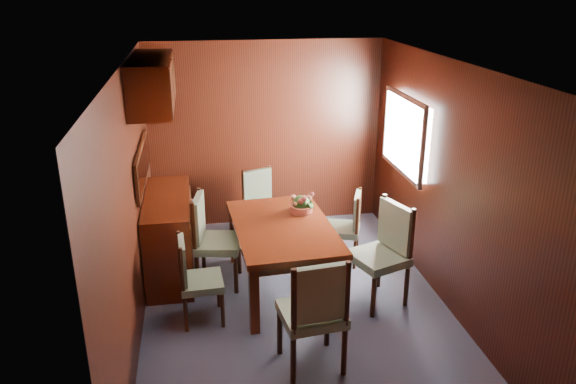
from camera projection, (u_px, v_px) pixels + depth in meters
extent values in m
plane|color=#3D4053|center=(297.00, 309.00, 5.61)|extent=(4.50, 4.50, 0.00)
cube|color=black|center=(131.00, 208.00, 4.95)|extent=(0.02, 4.50, 2.40)
cube|color=black|center=(450.00, 188.00, 5.41)|extent=(0.02, 4.50, 2.40)
cube|color=black|center=(266.00, 135.00, 7.26)|extent=(3.00, 0.02, 2.40)
cube|color=black|center=(371.00, 344.00, 3.11)|extent=(3.00, 0.02, 2.40)
cube|color=black|center=(299.00, 66.00, 4.76)|extent=(3.00, 4.50, 0.02)
cube|color=white|center=(409.00, 134.00, 6.34)|extent=(0.14, 1.10, 0.80)
cube|color=#B2B2B7|center=(403.00, 134.00, 6.32)|extent=(0.04, 1.20, 0.90)
cube|color=black|center=(142.00, 164.00, 5.85)|extent=(0.03, 1.36, 0.41)
cube|color=silver|center=(144.00, 164.00, 5.85)|extent=(0.01, 1.30, 0.35)
cube|color=black|center=(152.00, 82.00, 5.57)|extent=(0.40, 1.40, 0.50)
cube|color=black|center=(169.00, 235.00, 6.18)|extent=(0.48, 1.40, 0.90)
cube|color=black|center=(254.00, 300.00, 5.13)|extent=(0.09, 0.09, 0.68)
cube|color=black|center=(343.00, 290.00, 5.31)|extent=(0.09, 0.09, 0.68)
cube|color=black|center=(234.00, 235.00, 6.45)|extent=(0.09, 0.09, 0.68)
cube|color=black|center=(305.00, 228.00, 6.62)|extent=(0.09, 0.09, 0.68)
cube|color=black|center=(283.00, 235.00, 5.77)|extent=(0.94, 1.49, 0.10)
cube|color=black|center=(283.00, 228.00, 5.75)|extent=(1.06, 1.62, 0.06)
cylinder|color=black|center=(184.00, 295.00, 5.52)|extent=(0.04, 0.04, 0.35)
cylinder|color=black|center=(186.00, 315.00, 5.20)|extent=(0.04, 0.04, 0.35)
cylinder|color=black|center=(219.00, 291.00, 5.59)|extent=(0.04, 0.04, 0.35)
cylinder|color=black|center=(223.00, 311.00, 5.27)|extent=(0.04, 0.04, 0.35)
cube|color=slate|center=(202.00, 282.00, 5.32)|extent=(0.42, 0.43, 0.07)
cylinder|color=black|center=(180.00, 254.00, 5.36)|extent=(0.04, 0.04, 0.47)
cylinder|color=black|center=(182.00, 271.00, 5.03)|extent=(0.04, 0.04, 0.47)
cube|color=slate|center=(183.00, 260.00, 5.19)|extent=(0.07, 0.38, 0.39)
cylinder|color=black|center=(204.00, 257.00, 6.23)|extent=(0.05, 0.05, 0.41)
cylinder|color=black|center=(198.00, 275.00, 5.84)|extent=(0.05, 0.05, 0.41)
cylinder|color=black|center=(239.00, 257.00, 6.23)|extent=(0.05, 0.05, 0.41)
cylinder|color=black|center=(236.00, 275.00, 5.83)|extent=(0.05, 0.05, 0.41)
cube|color=slate|center=(218.00, 243.00, 5.94)|extent=(0.54, 0.55, 0.08)
cylinder|color=black|center=(200.00, 212.00, 6.04)|extent=(0.05, 0.05, 0.55)
cylinder|color=black|center=(194.00, 228.00, 5.64)|extent=(0.05, 0.05, 0.55)
cube|color=slate|center=(199.00, 218.00, 5.83)|extent=(0.14, 0.45, 0.46)
cylinder|color=black|center=(406.00, 287.00, 5.60)|extent=(0.05, 0.05, 0.42)
cylinder|color=black|center=(379.00, 269.00, 5.96)|extent=(0.05, 0.05, 0.42)
cylinder|color=black|center=(373.00, 298.00, 5.41)|extent=(0.05, 0.05, 0.42)
cylinder|color=black|center=(347.00, 278.00, 5.77)|extent=(0.05, 0.05, 0.42)
cube|color=slate|center=(378.00, 258.00, 5.59)|extent=(0.62, 0.63, 0.09)
cylinder|color=black|center=(412.00, 236.00, 5.41)|extent=(0.05, 0.05, 0.57)
cylinder|color=black|center=(383.00, 220.00, 5.76)|extent=(0.05, 0.05, 0.57)
cube|color=slate|center=(395.00, 226.00, 5.57)|extent=(0.22, 0.45, 0.48)
cylinder|color=black|center=(355.00, 255.00, 6.34)|extent=(0.04, 0.04, 0.34)
cylinder|color=black|center=(357.00, 241.00, 6.66)|extent=(0.04, 0.04, 0.34)
cylinder|color=black|center=(325.00, 252.00, 6.40)|extent=(0.04, 0.04, 0.34)
cylinder|color=black|center=(329.00, 239.00, 6.72)|extent=(0.04, 0.04, 0.34)
cube|color=slate|center=(342.00, 229.00, 6.45)|extent=(0.50, 0.51, 0.07)
cylinder|color=black|center=(357.00, 218.00, 6.18)|extent=(0.04, 0.04, 0.46)
cylinder|color=black|center=(360.00, 206.00, 6.50)|extent=(0.04, 0.04, 0.46)
cube|color=slate|center=(357.00, 210.00, 6.34)|extent=(0.18, 0.37, 0.39)
cylinder|color=black|center=(293.00, 362.00, 4.50)|extent=(0.05, 0.05, 0.43)
cylinder|color=black|center=(344.00, 352.00, 4.62)|extent=(0.05, 0.05, 0.43)
cylinder|color=black|center=(280.00, 332.00, 4.88)|extent=(0.05, 0.05, 0.43)
cylinder|color=black|center=(327.00, 324.00, 4.99)|extent=(0.05, 0.05, 0.43)
cube|color=slate|center=(312.00, 314.00, 4.65)|extent=(0.55, 0.54, 0.09)
cylinder|color=black|center=(294.00, 302.00, 4.29)|extent=(0.05, 0.05, 0.57)
cylinder|color=black|center=(347.00, 294.00, 4.41)|extent=(0.05, 0.05, 0.57)
cube|color=slate|center=(320.00, 294.00, 4.36)|extent=(0.46, 0.12, 0.48)
cylinder|color=black|center=(270.00, 218.00, 7.29)|extent=(0.04, 0.04, 0.36)
cylinder|color=black|center=(245.00, 224.00, 7.11)|extent=(0.04, 0.04, 0.36)
cylinder|color=black|center=(284.00, 228.00, 7.01)|extent=(0.04, 0.04, 0.36)
cylinder|color=black|center=(258.00, 234.00, 6.83)|extent=(0.04, 0.04, 0.36)
cube|color=slate|center=(264.00, 209.00, 6.98)|extent=(0.55, 0.54, 0.07)
cylinder|color=black|center=(269.00, 184.00, 7.13)|extent=(0.04, 0.04, 0.48)
cylinder|color=black|center=(243.00, 189.00, 6.95)|extent=(0.04, 0.04, 0.48)
cube|color=slate|center=(257.00, 185.00, 7.02)|extent=(0.38, 0.20, 0.41)
cylinder|color=#A64633|center=(301.00, 209.00, 6.05)|extent=(0.25, 0.25, 0.08)
sphere|color=#1F4216|center=(301.00, 204.00, 6.03)|extent=(0.19, 0.19, 0.19)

